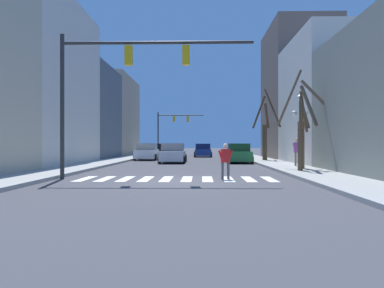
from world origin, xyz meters
TOP-DOWN VIEW (x-y plane):
  - ground_plane at (0.00, 0.00)m, footprint 240.00×240.00m
  - sidewalk_left at (-6.55, 0.00)m, footprint 2.61×90.00m
  - sidewalk_right at (6.55, 0.00)m, footprint 2.61×90.00m
  - building_row_left at (-10.86, 15.44)m, footprint 6.00×44.75m
  - building_row_right at (10.86, 12.89)m, footprint 6.00×33.14m
  - crosswalk_stripes at (0.00, 1.00)m, footprint 8.55×2.60m
  - traffic_signal_near at (-2.48, 0.81)m, footprint 8.43×0.28m
  - traffic_signal_far at (-3.10, 37.38)m, footprint 6.56×0.28m
  - street_lamp_right_corner at (6.82, 6.46)m, footprint 0.95×0.36m
  - car_driving_away_lane at (-4.09, 29.82)m, footprint 2.08×4.58m
  - car_at_intersection at (4.10, 14.97)m, footprint 2.05×4.17m
  - car_parked_left_mid at (1.30, 28.88)m, footprint 2.10×4.19m
  - car_parked_left_far at (-4.07, 20.15)m, footprint 2.11×4.15m
  - car_parked_right_far at (-1.22, 15.08)m, footprint 2.13×4.57m
  - pedestrian_near_right_corner at (7.17, 8.40)m, footprint 0.50×0.68m
  - pedestrian_on_left_sidewalk at (2.13, 0.89)m, footprint 0.67×0.30m
  - street_tree_right_far at (6.93, 5.97)m, footprint 3.27×2.06m
  - street_tree_left_mid at (6.34, 4.36)m, footprint 0.88×2.04m
  - street_tree_left_far at (6.65, 17.16)m, footprint 2.38×2.28m

SIDE VIEW (x-z plane):
  - ground_plane at x=0.00m, z-range 0.00..0.00m
  - crosswalk_stripes at x=0.00m, z-range 0.00..0.01m
  - sidewalk_left at x=-6.55m, z-range 0.00..0.15m
  - sidewalk_right at x=6.55m, z-range 0.00..0.15m
  - car_parked_left_mid at x=1.30m, z-range -0.05..1.52m
  - car_at_intersection at x=4.10m, z-range -0.05..1.52m
  - car_driving_away_lane at x=-4.09m, z-range -0.05..1.53m
  - car_parked_right_far at x=-1.22m, z-range -0.05..1.54m
  - car_parked_left_far at x=-4.07m, z-range -0.05..1.54m
  - pedestrian_on_left_sidewalk at x=2.13m, z-range 0.14..1.70m
  - pedestrian_near_right_corner at x=7.17m, z-range 0.31..2.09m
  - street_tree_left_mid at x=6.34m, z-range 0.00..4.20m
  - street_tree_right_far at x=6.93m, z-range -0.37..5.29m
  - street_tree_left_far at x=6.65m, z-range -0.42..5.74m
  - street_lamp_right_corner at x=6.82m, z-range 1.03..5.26m
  - traffic_signal_far at x=-3.10m, z-range 1.35..7.36m
  - traffic_signal_near at x=-2.48m, z-range 1.52..7.85m
  - building_row_right at x=10.86m, z-range -1.51..11.70m
  - building_row_left at x=-10.86m, z-range -0.48..11.33m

